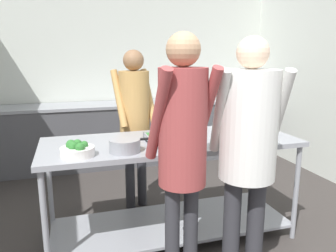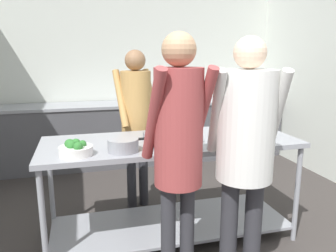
% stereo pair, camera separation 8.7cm
% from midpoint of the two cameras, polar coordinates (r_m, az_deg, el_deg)
% --- Properties ---
extents(wall_rear, '(4.60, 0.06, 2.65)m').
position_cam_midpoint_polar(wall_rear, '(5.25, -5.05, 9.10)').
color(wall_rear, silver).
rests_on(wall_rear, ground_plane).
extents(back_counter, '(4.44, 0.65, 0.92)m').
position_cam_midpoint_polar(back_counter, '(5.01, -4.12, -1.03)').
color(back_counter, '#4C4C51').
rests_on(back_counter, ground_plane).
extents(serving_counter, '(2.17, 0.82, 0.90)m').
position_cam_midpoint_polar(serving_counter, '(2.90, 1.39, -8.01)').
color(serving_counter, gray).
rests_on(serving_counter, ground_plane).
extents(broccoli_bowl, '(0.24, 0.24, 0.12)m').
position_cam_midpoint_polar(broccoli_bowl, '(2.46, -14.83, -3.91)').
color(broccoli_bowl, silver).
rests_on(broccoli_bowl, serving_counter).
extents(sauce_pan, '(0.37, 0.23, 0.10)m').
position_cam_midpoint_polar(sauce_pan, '(2.48, -6.79, -3.24)').
color(sauce_pan, gray).
rests_on(sauce_pan, serving_counter).
extents(serving_tray_vegetables, '(0.45, 0.28, 0.05)m').
position_cam_midpoint_polar(serving_tray_vegetables, '(2.79, 1.65, -2.00)').
color(serving_tray_vegetables, gray).
rests_on(serving_tray_vegetables, serving_counter).
extents(plate_stack, '(0.24, 0.24, 0.05)m').
position_cam_midpoint_polar(plate_stack, '(2.71, 10.90, -2.68)').
color(plate_stack, white).
rests_on(plate_stack, serving_counter).
extents(serving_tray_roast, '(0.36, 0.27, 0.05)m').
position_cam_midpoint_polar(serving_tray_roast, '(3.05, 14.87, -1.17)').
color(serving_tray_roast, gray).
rests_on(serving_tray_roast, serving_counter).
extents(guest_serving_left, '(0.44, 0.38, 1.76)m').
position_cam_midpoint_polar(guest_serving_left, '(2.05, 3.04, -2.23)').
color(guest_serving_left, '#2D2D33').
rests_on(guest_serving_left, ground_plane).
extents(guest_serving_right, '(0.53, 0.42, 1.74)m').
position_cam_midpoint_polar(guest_serving_right, '(2.25, 14.42, -2.22)').
color(guest_serving_right, '#2D2D33').
rests_on(guest_serving_right, ground_plane).
extents(cook_behind_counter, '(0.46, 0.40, 1.67)m').
position_cam_midpoint_polar(cook_behind_counter, '(3.39, -4.83, 2.55)').
color(cook_behind_counter, '#2D2D33').
rests_on(cook_behind_counter, ground_plane).
extents(water_bottle, '(0.08, 0.08, 0.25)m').
position_cam_midpoint_polar(water_bottle, '(5.66, 16.29, 5.93)').
color(water_bottle, silver).
rests_on(water_bottle, back_counter).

